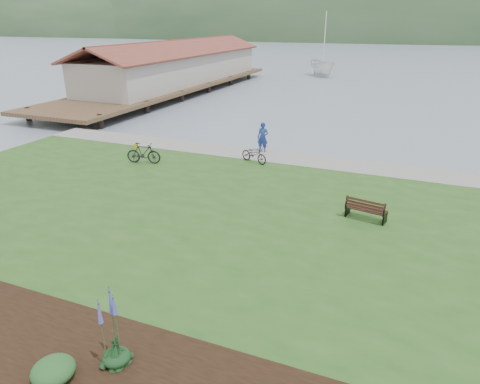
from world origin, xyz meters
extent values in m
plane|color=slate|center=(0.00, 0.00, 0.00)|extent=(600.00, 600.00, 0.00)
cube|color=#27501C|center=(0.00, -2.00, 0.20)|extent=(34.00, 20.00, 0.40)
cube|color=gray|center=(0.00, 6.90, 0.42)|extent=(34.00, 2.20, 0.03)
cube|color=#4C3826|center=(-20.00, 26.00, 0.85)|extent=(8.00, 36.00, 0.30)
cube|color=#B2ADA3|center=(-20.00, 28.00, 2.50)|extent=(6.40, 28.00, 3.00)
cube|color=black|center=(3.47, 0.68, 0.81)|extent=(1.53, 0.79, 0.05)
cube|color=black|center=(3.42, 0.41, 1.08)|extent=(1.46, 0.42, 0.46)
cube|color=black|center=(2.77, 0.82, 0.60)|extent=(0.15, 0.50, 0.40)
cube|color=black|center=(4.17, 0.54, 0.60)|extent=(0.15, 0.50, 0.40)
imported|color=navy|center=(-3.07, 7.50, 1.40)|extent=(0.76, 0.55, 2.00)
imported|color=black|center=(-2.86, 5.56, 0.84)|extent=(1.19, 1.79, 0.88)
imported|color=black|center=(-8.15, 3.25, 0.95)|extent=(0.91, 1.90, 1.10)
imported|color=silver|center=(-8.06, 46.81, 0.00)|extent=(14.46, 14.50, 26.96)
cube|color=gold|center=(-10.27, 5.50, 0.53)|extent=(0.25, 0.29, 0.27)
ellipsoid|color=#123318|center=(-0.64, -8.93, 0.59)|extent=(0.62, 0.62, 0.31)
cone|color=#454AA0|center=(-0.64, -8.93, 1.72)|extent=(0.32, 0.32, 1.95)
ellipsoid|color=#1E4C21|center=(-1.56, -9.80, 0.67)|extent=(0.90, 0.90, 0.45)
camera|label=1|loc=(4.60, -14.64, 7.41)|focal=32.00mm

